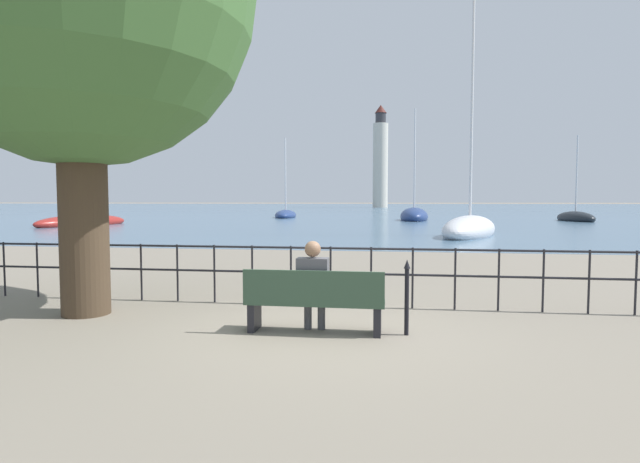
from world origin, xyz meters
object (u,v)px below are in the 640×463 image
sailboat_1 (575,218)px  sailboat_4 (414,216)px  seated_person_left (313,282)px  sailboat_3 (286,215)px  harbor_lighthouse (380,160)px  park_bench (314,302)px  sailboat_0 (470,229)px  sailboat_5 (83,222)px  closed_umbrella (407,293)px

sailboat_1 → sailboat_4: (-14.49, -0.22, 0.09)m
sailboat_4 → seated_person_left: bearing=-93.0°
sailboat_3 → harbor_lighthouse: size_ratio=0.32×
park_bench → sailboat_1: size_ratio=0.24×
seated_person_left → sailboat_3: 48.29m
park_bench → harbor_lighthouse: 133.04m
sailboat_0 → sailboat_1: sailboat_0 is taller
sailboat_1 → sailboat_3: 28.77m
park_bench → seated_person_left: bearing=109.8°
sailboat_1 → sailboat_5: sailboat_1 is taller
sailboat_1 → sailboat_4: 14.49m
sailboat_0 → sailboat_3: size_ratio=1.45×
sailboat_3 → harbor_lighthouse: (8.24, 85.24, 12.79)m
seated_person_left → sailboat_4: (3.11, 41.22, -0.33)m
sailboat_4 → sailboat_3: bearing=158.2°
sailboat_1 → sailboat_3: (-28.21, 5.66, -0.01)m
sailboat_3 → park_bench: bearing=-83.7°
park_bench → seated_person_left: 0.28m
sailboat_4 → park_bench: bearing=-92.9°
sailboat_4 → sailboat_0: bearing=-83.1°
sailboat_3 → closed_umbrella: bearing=-82.2°
sailboat_0 → harbor_lighthouse: bearing=114.2°
park_bench → sailboat_4: sailboat_4 is taller
sailboat_3 → harbor_lighthouse: bearing=78.1°
seated_person_left → sailboat_0: 20.93m
sailboat_1 → sailboat_4: size_ratio=0.74×
sailboat_4 → sailboat_5: 28.51m
park_bench → sailboat_1: bearing=67.1°
park_bench → sailboat_4: size_ratio=0.18×
sailboat_1 → sailboat_3: size_ratio=0.89×
sailboat_3 → sailboat_4: size_ratio=0.83×
sailboat_4 → sailboat_5: size_ratio=1.32×
sailboat_3 → sailboat_5: (-11.20, -19.72, -0.03)m
sailboat_0 → park_bench: bearing=-83.7°
park_bench → sailboat_3: sailboat_3 is taller
sailboat_1 → sailboat_3: sailboat_3 is taller
seated_person_left → park_bench: bearing=-70.2°
closed_umbrella → park_bench: bearing=-175.9°
closed_umbrella → sailboat_5: (-23.12, 27.36, -0.33)m
seated_person_left → sailboat_0: bearing=75.8°
closed_umbrella → harbor_lighthouse: harbor_lighthouse is taller
seated_person_left → sailboat_3: sailboat_3 is taller
park_bench → sailboat_1: 45.08m
park_bench → sailboat_0: sailboat_0 is taller
seated_person_left → harbor_lighthouse: bearing=91.0°
sailboat_3 → harbor_lighthouse: 86.59m
sailboat_0 → harbor_lighthouse: harbor_lighthouse is taller
sailboat_5 → harbor_lighthouse: 107.52m
sailboat_5 → harbor_lighthouse: size_ratio=0.30×
closed_umbrella → sailboat_0: (3.84, 20.27, -0.22)m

